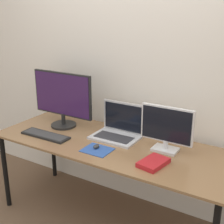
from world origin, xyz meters
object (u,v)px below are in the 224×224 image
Objects in this scene: keyboard at (45,135)px; book at (153,163)px; monitor_right at (167,128)px; mouse at (96,146)px; monitor_left at (62,98)px; laptop at (118,129)px.

keyboard is 0.95m from book.
monitor_right reaches higher than mouse.
keyboard is at bearing -85.19° from monitor_left.
mouse is at bearing 179.06° from book.
monitor_right is 0.29m from book.
book is (0.95, 0.01, 0.01)m from keyboard.
monitor_right is at bearing 28.19° from mouse.
keyboard is at bearing -177.91° from mouse.
laptop is (0.53, 0.05, -0.19)m from monitor_left.
monitor_left is at bearing 165.76° from book.
mouse is (0.51, -0.24, -0.23)m from monitor_left.
book reaches higher than keyboard.
monitor_left is 2.56× the size of book.
monitor_right is 0.53m from mouse.
monitor_right is at bearing -6.82° from laptop.
monitor_left reaches higher than mouse.
laptop is at bearing 5.53° from monitor_left.
monitor_left is 1.60× the size of laptop.
book is (0.45, -0.30, -0.05)m from laptop.
mouse is (-0.45, -0.24, -0.16)m from monitor_right.
keyboard is (-0.51, -0.31, -0.06)m from laptop.
laptop is 0.30m from mouse.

